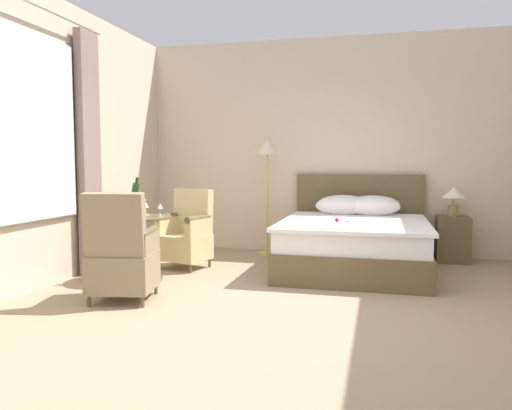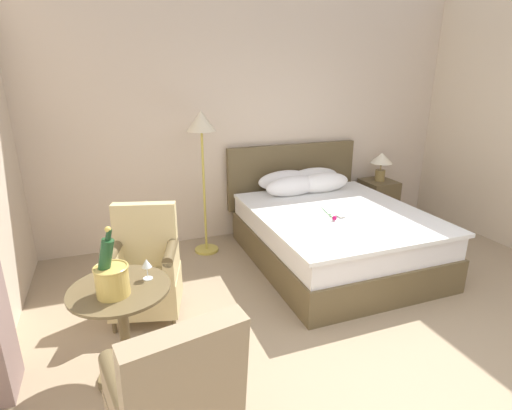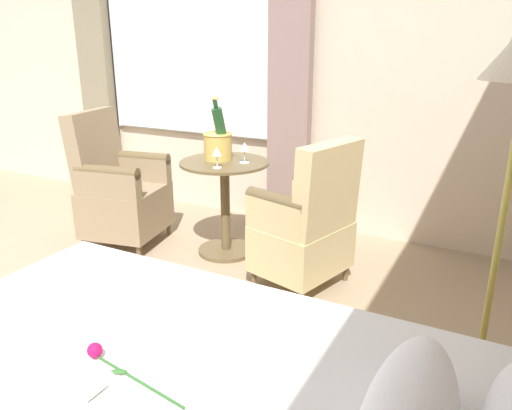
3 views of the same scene
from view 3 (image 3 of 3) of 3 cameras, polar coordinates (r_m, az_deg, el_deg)
name	(u,v)px [view 3 (image 3 of 3)]	position (r m, az deg, el deg)	size (l,w,h in m)	color
wall_window_side	(191,40)	(4.82, -7.48, 18.18)	(0.27, 6.43, 3.13)	beige
side_table_round	(225,200)	(3.75, -3.54, 0.55)	(0.66, 0.66, 0.72)	brown
champagne_bucket	(218,142)	(3.71, -4.36, 7.21)	(0.22, 0.22, 0.46)	tan
wine_glass_near_bucket	(217,153)	(3.46, -4.50, 5.97)	(0.07, 0.07, 0.15)	white
wine_glass_near_edge	(244,148)	(3.60, -1.33, 6.51)	(0.07, 0.07, 0.15)	white
armchair_by_window	(307,226)	(3.25, 5.87, -2.38)	(0.68, 0.64, 0.99)	brown
armchair_facing_bed	(119,191)	(4.09, -15.37, 1.54)	(0.68, 0.69, 1.06)	brown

